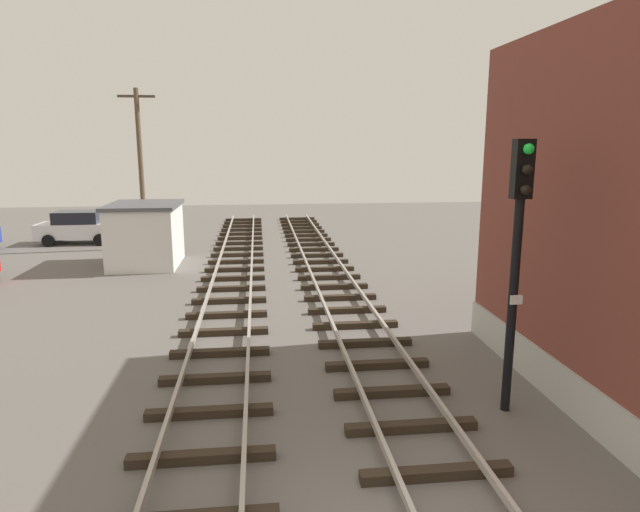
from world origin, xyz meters
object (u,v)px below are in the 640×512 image
at_px(parked_car_white, 79,227).
at_px(utility_pole_far, 141,167).
at_px(control_hut, 146,234).
at_px(signal_mast, 517,246).

bearing_deg(parked_car_white, utility_pole_far, -27.54).
bearing_deg(control_hut, utility_pole_far, 101.73).
bearing_deg(signal_mast, control_hut, 123.68).
xyz_separation_m(signal_mast, control_hut, (-9.85, 14.78, -1.99)).
distance_m(parked_car_white, utility_pole_far, 5.49).
height_order(control_hut, parked_car_white, control_hut).
height_order(signal_mast, utility_pole_far, utility_pole_far).
relative_size(signal_mast, control_hut, 1.41).
relative_size(control_hut, parked_car_white, 0.90).
height_order(parked_car_white, utility_pole_far, utility_pole_far).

